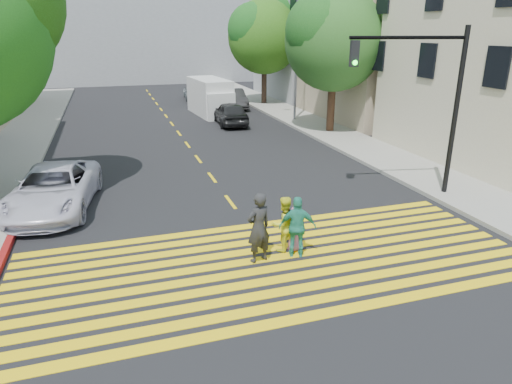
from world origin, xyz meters
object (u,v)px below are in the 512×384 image
white_van (211,98)px  traffic_signal (428,90)px  pedestrian_woman (284,224)px  tree_right_near (336,35)px  white_sedan (53,189)px  pedestrian_man (259,228)px  pedestrian_child (295,229)px  pedestrian_extra (298,227)px  tree_right_far (265,33)px  dark_car_parked (234,99)px  dark_car_near (230,113)px  silver_car (195,91)px

white_van → traffic_signal: (3.46, -19.01, 2.66)m
pedestrian_woman → traffic_signal: (6.20, 2.58, 3.07)m
tree_right_near → white_sedan: (-14.52, -8.30, -4.80)m
tree_right_near → traffic_signal: bearing=-100.4°
white_van → tree_right_near: bearing=-60.6°
pedestrian_man → white_van: size_ratio=0.35×
pedestrian_child → pedestrian_extra: bearing=54.0°
tree_right_far → white_van: 7.60m
pedestrian_woman → traffic_signal: 7.38m
pedestrian_woman → white_van: 21.77m
tree_right_far → pedestrian_extra: tree_right_far is taller
tree_right_near → traffic_signal: tree_right_near is taller
dark_car_parked → white_van: size_ratio=0.81×
tree_right_far → tree_right_near: bearing=-88.7°
white_sedan → dark_car_near: 15.62m
pedestrian_woman → dark_car_near: bearing=-111.1°
traffic_signal → pedestrian_woman: bearing=-145.3°
white_sedan → traffic_signal: (12.51, -2.66, 3.12)m
tree_right_far → white_van: (-5.21, -3.38, -4.37)m
pedestrian_child → white_sedan: 8.50m
white_sedan → white_van: 18.70m
pedestrian_woman → traffic_signal: bearing=-168.5°
pedestrian_woman → silver_car: size_ratio=0.35×
white_sedan → silver_car: 26.37m
pedestrian_extra → silver_car: 30.45m
white_van → traffic_signal: traffic_signal is taller
pedestrian_extra → dark_car_parked: pedestrian_extra is taller
dark_car_near → dark_car_parked: 6.51m
tree_right_far → dark_car_near: bearing=-123.4°
white_sedan → dark_car_parked: bearing=67.1°
pedestrian_woman → dark_car_parked: 24.42m
pedestrian_man → traffic_signal: traffic_signal is taller
silver_car → traffic_signal: (3.12, -27.30, 3.20)m
white_sedan → dark_car_parked: 21.84m
dark_car_near → traffic_signal: 15.72m
pedestrian_woman → white_sedan: bearing=-50.7°
pedestrian_man → pedestrian_woman: bearing=-172.1°
pedestrian_man → white_sedan: pedestrian_man is taller
pedestrian_extra → dark_car_near: pedestrian_extra is taller
pedestrian_extra → white_sedan: 8.65m
pedestrian_extra → white_sedan: bearing=-20.7°
white_sedan → tree_right_near: bearing=38.2°
pedestrian_child → pedestrian_woman: bearing=-37.8°
pedestrian_man → pedestrian_woman: pedestrian_man is taller
tree_right_far → dark_car_near: (-4.81, -7.30, -4.82)m
pedestrian_extra → traffic_signal: 7.35m
silver_car → white_sedan: bearing=75.0°
tree_right_near → pedestrian_woman: (-8.21, -13.54, -4.74)m
dark_car_parked → pedestrian_man: bearing=-99.1°
white_sedan → dark_car_parked: size_ratio=1.20×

